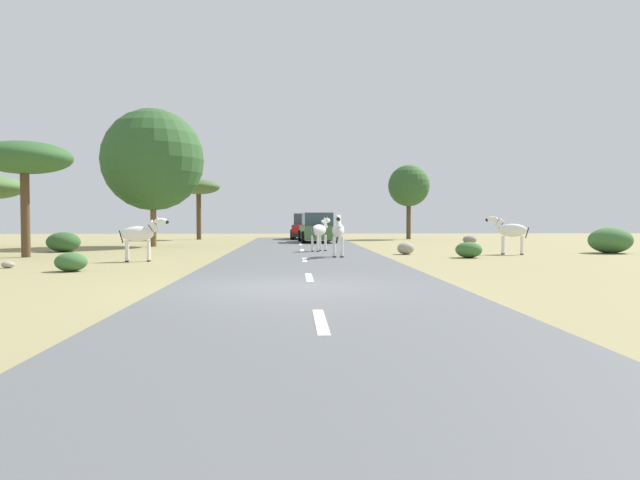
{
  "coord_description": "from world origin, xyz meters",
  "views": [
    {
      "loc": [
        0.12,
        -11.99,
        1.45
      ],
      "look_at": [
        1.07,
        9.56,
        0.67
      ],
      "focal_mm": 33.32,
      "sensor_mm": 36.0,
      "label": 1
    }
  ],
  "objects_px": {
    "zebra_0": "(338,231)",
    "zebra_2": "(320,231)",
    "car_1": "(317,229)",
    "tree_0": "(24,159)",
    "zebra_3": "(510,231)",
    "tree_1": "(409,186)",
    "bush_2": "(71,262)",
    "car_0": "(306,227)",
    "zebra_1": "(140,234)",
    "bush_0": "(610,240)",
    "tree_4": "(153,160)",
    "rock_0": "(406,248)",
    "bush_3": "(469,250)",
    "rock_2": "(8,265)",
    "bush_1": "(63,242)",
    "rock_1": "(470,240)",
    "tree_3": "(199,188)"
  },
  "relations": [
    {
      "from": "tree_1",
      "to": "bush_3",
      "type": "xyz_separation_m",
      "value": [
        -1.62,
        -19.83,
        -3.43
      ]
    },
    {
      "from": "rock_0",
      "to": "tree_1",
      "type": "bearing_deg",
      "value": 78.62
    },
    {
      "from": "tree_1",
      "to": "rock_1",
      "type": "height_order",
      "value": "tree_1"
    },
    {
      "from": "zebra_2",
      "to": "rock_1",
      "type": "bearing_deg",
      "value": 75.04
    },
    {
      "from": "zebra_0",
      "to": "bush_2",
      "type": "xyz_separation_m",
      "value": [
        -7.7,
        -5.02,
        -0.74
      ]
    },
    {
      "from": "car_1",
      "to": "tree_0",
      "type": "relative_size",
      "value": 1.03
    },
    {
      "from": "tree_0",
      "to": "tree_4",
      "type": "xyz_separation_m",
      "value": [
        2.77,
        8.37,
        0.8
      ]
    },
    {
      "from": "tree_1",
      "to": "rock_2",
      "type": "xyz_separation_m",
      "value": [
        -16.43,
        -23.7,
        -3.63
      ]
    },
    {
      "from": "car_1",
      "to": "zebra_1",
      "type": "bearing_deg",
      "value": -117.39
    },
    {
      "from": "tree_1",
      "to": "tree_3",
      "type": "height_order",
      "value": "tree_1"
    },
    {
      "from": "tree_1",
      "to": "tree_3",
      "type": "distance_m",
      "value": 14.61
    },
    {
      "from": "tree_1",
      "to": "bush_1",
      "type": "xyz_separation_m",
      "value": [
        -18.05,
        -15.24,
        -3.3
      ]
    },
    {
      "from": "car_0",
      "to": "bush_2",
      "type": "xyz_separation_m",
      "value": [
        -6.95,
        -24.18,
        -0.59
      ]
    },
    {
      "from": "rock_0",
      "to": "bush_3",
      "type": "bearing_deg",
      "value": -48.33
    },
    {
      "from": "tree_0",
      "to": "bush_3",
      "type": "height_order",
      "value": "tree_0"
    },
    {
      "from": "zebra_3",
      "to": "rock_1",
      "type": "distance_m",
      "value": 10.58
    },
    {
      "from": "zebra_0",
      "to": "bush_0",
      "type": "bearing_deg",
      "value": -162.77
    },
    {
      "from": "car_0",
      "to": "tree_1",
      "type": "distance_m",
      "value": 7.79
    },
    {
      "from": "zebra_2",
      "to": "tree_3",
      "type": "relative_size",
      "value": 0.36
    },
    {
      "from": "zebra_3",
      "to": "tree_0",
      "type": "xyz_separation_m",
      "value": [
        -18.71,
        -0.83,
        2.71
      ]
    },
    {
      "from": "zebra_0",
      "to": "bush_1",
      "type": "distance_m",
      "value": 12.52
    },
    {
      "from": "tree_0",
      "to": "bush_3",
      "type": "relative_size",
      "value": 4.4
    },
    {
      "from": "bush_1",
      "to": "rock_2",
      "type": "height_order",
      "value": "bush_1"
    },
    {
      "from": "zebra_0",
      "to": "zebra_2",
      "type": "relative_size",
      "value": 1.14
    },
    {
      "from": "zebra_1",
      "to": "rock_0",
      "type": "height_order",
      "value": "zebra_1"
    },
    {
      "from": "tree_1",
      "to": "bush_2",
      "type": "relative_size",
      "value": 6.0
    },
    {
      "from": "tree_4",
      "to": "bush_3",
      "type": "height_order",
      "value": "tree_4"
    },
    {
      "from": "zebra_1",
      "to": "bush_2",
      "type": "distance_m",
      "value": 3.87
    },
    {
      "from": "car_1",
      "to": "tree_4",
      "type": "distance_m",
      "value": 10.15
    },
    {
      "from": "zebra_1",
      "to": "bush_1",
      "type": "relative_size",
      "value": 1.13
    },
    {
      "from": "zebra_2",
      "to": "tree_3",
      "type": "height_order",
      "value": "tree_3"
    },
    {
      "from": "tree_0",
      "to": "car_1",
      "type": "bearing_deg",
      "value": 47.24
    },
    {
      "from": "zebra_1",
      "to": "bush_1",
      "type": "xyz_separation_m",
      "value": [
        -4.84,
        6.0,
        -0.49
      ]
    },
    {
      "from": "zebra_0",
      "to": "car_0",
      "type": "relative_size",
      "value": 0.38
    },
    {
      "from": "zebra_2",
      "to": "bush_2",
      "type": "relative_size",
      "value": 1.71
    },
    {
      "from": "rock_2",
      "to": "zebra_1",
      "type": "bearing_deg",
      "value": 37.47
    },
    {
      "from": "tree_0",
      "to": "tree_1",
      "type": "distance_m",
      "value": 26.06
    },
    {
      "from": "bush_1",
      "to": "rock_1",
      "type": "distance_m",
      "value": 21.61
    },
    {
      "from": "zebra_3",
      "to": "bush_2",
      "type": "xyz_separation_m",
      "value": [
        -14.77,
        -7.0,
        -0.69
      ]
    },
    {
      "from": "tree_4",
      "to": "rock_1",
      "type": "height_order",
      "value": "tree_4"
    },
    {
      "from": "zebra_2",
      "to": "bush_2",
      "type": "distance_m",
      "value": 11.41
    },
    {
      "from": "zebra_1",
      "to": "bush_0",
      "type": "height_order",
      "value": "zebra_1"
    },
    {
      "from": "zebra_3",
      "to": "tree_4",
      "type": "height_order",
      "value": "tree_4"
    },
    {
      "from": "zebra_2",
      "to": "tree_0",
      "type": "bearing_deg",
      "value": -135.13
    },
    {
      "from": "zebra_2",
      "to": "bush_3",
      "type": "height_order",
      "value": "zebra_2"
    },
    {
      "from": "zebra_2",
      "to": "bush_1",
      "type": "height_order",
      "value": "zebra_2"
    },
    {
      "from": "car_0",
      "to": "tree_4",
      "type": "xyz_separation_m",
      "value": [
        -8.12,
        -9.64,
        3.62
      ]
    },
    {
      "from": "tree_4",
      "to": "rock_2",
      "type": "bearing_deg",
      "value": -94.76
    },
    {
      "from": "car_1",
      "to": "bush_2",
      "type": "distance_m",
      "value": 19.94
    },
    {
      "from": "car_1",
      "to": "bush_3",
      "type": "distance_m",
      "value": 14.33
    }
  ]
}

